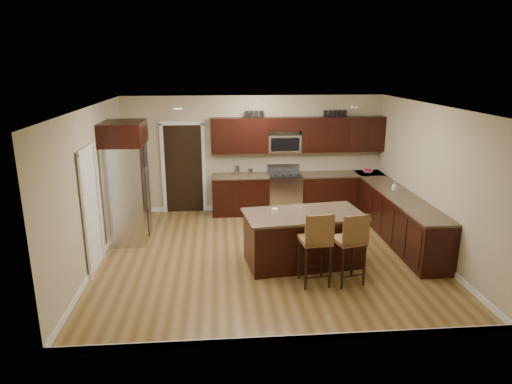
{
  "coord_description": "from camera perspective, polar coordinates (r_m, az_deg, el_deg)",
  "views": [
    {
      "loc": [
        -0.84,
        -7.71,
        3.4
      ],
      "look_at": [
        -0.16,
        0.4,
        1.09
      ],
      "focal_mm": 32.0,
      "sensor_mm": 36.0,
      "label": 1
    }
  ],
  "objects": [
    {
      "name": "range",
      "position": [
        10.69,
        3.56,
        -0.12
      ],
      "size": [
        0.76,
        0.64,
        1.11
      ],
      "color": "silver",
      "rests_on": "floor"
    },
    {
      "name": "island",
      "position": [
        8.03,
        5.89,
        -5.98
      ],
      "size": [
        2.14,
        1.31,
        0.92
      ],
      "rotation": [
        0.0,
        0.0,
        0.12
      ],
      "color": "black",
      "rests_on": "floor"
    },
    {
      "name": "fruit_bowl",
      "position": [
        11.02,
        13.79,
        2.51
      ],
      "size": [
        0.3,
        0.3,
        0.06
      ],
      "primitive_type": "imported",
      "rotation": [
        0.0,
        0.0,
        -0.2
      ],
      "color": "silver",
      "rests_on": "base_cabinets"
    },
    {
      "name": "stool_mid",
      "position": [
        7.15,
        7.58,
        -6.03
      ],
      "size": [
        0.5,
        0.5,
        1.22
      ],
      "rotation": [
        0.0,
        0.0,
        0.1
      ],
      "color": "brown",
      "rests_on": "floor"
    },
    {
      "name": "floor_mat",
      "position": [
        10.31,
        6.61,
        -3.52
      ],
      "size": [
        0.94,
        0.75,
        0.01
      ],
      "primitive_type": "cube",
      "rotation": [
        0.0,
        0.0,
        0.28
      ],
      "color": "brown",
      "rests_on": "floor"
    },
    {
      "name": "wall_left",
      "position": [
        8.27,
        -19.78,
        0.5
      ],
      "size": [
        0.0,
        5.5,
        5.5
      ],
      "primitive_type": "plane",
      "rotation": [
        1.57,
        0.0,
        1.57
      ],
      "color": "tan",
      "rests_on": "floor"
    },
    {
      "name": "microwave",
      "position": [
        10.58,
        3.54,
        6.1
      ],
      "size": [
        0.76,
        0.31,
        0.4
      ],
      "primitive_type": "cube",
      "color": "silver",
      "rests_on": "upper_cabinets"
    },
    {
      "name": "letter_decor",
      "position": [
        10.5,
        4.83,
        9.72
      ],
      "size": [
        2.2,
        0.03,
        0.15
      ],
      "primitive_type": null,
      "color": "black",
      "rests_on": "upper_cabinets"
    },
    {
      "name": "canister_tall",
      "position": [
        10.44,
        -2.4,
        2.7
      ],
      "size": [
        0.12,
        0.12,
        0.23
      ],
      "primitive_type": "cylinder",
      "color": "silver",
      "rests_on": "base_cabinets"
    },
    {
      "name": "ceiling",
      "position": [
        7.79,
        1.44,
        10.65
      ],
      "size": [
        6.0,
        6.0,
        0.0
      ],
      "primitive_type": "plane",
      "rotation": [
        3.14,
        0.0,
        0.0
      ],
      "color": "silver",
      "rests_on": "wall_back"
    },
    {
      "name": "upper_cabinets",
      "position": [
        10.59,
        5.54,
        7.27
      ],
      "size": [
        4.0,
        0.33,
        0.8
      ],
      "color": "black",
      "rests_on": "wall_back"
    },
    {
      "name": "pantry_door",
      "position": [
        8.07,
        -19.95,
        -2.32
      ],
      "size": [
        0.03,
        0.8,
        2.04
      ],
      "primitive_type": "cube",
      "color": "white",
      "rests_on": "floor"
    },
    {
      "name": "canister_short",
      "position": [
        10.47,
        -0.75,
        2.56
      ],
      "size": [
        0.11,
        0.11,
        0.16
      ],
      "primitive_type": "cylinder",
      "color": "silver",
      "rests_on": "base_cabinets"
    },
    {
      "name": "base_cabinets",
      "position": [
        10.0,
        11.33,
        -1.59
      ],
      "size": [
        4.02,
        3.96,
        0.92
      ],
      "color": "black",
      "rests_on": "floor"
    },
    {
      "name": "doorway",
      "position": [
        10.74,
        -9.02,
        2.87
      ],
      "size": [
        0.85,
        0.03,
        2.06
      ],
      "primitive_type": "cube",
      "color": "black",
      "rests_on": "floor"
    },
    {
      "name": "wall_right",
      "position": [
        8.86,
        21.05,
        1.36
      ],
      "size": [
        0.0,
        5.5,
        5.5
      ],
      "primitive_type": "plane",
      "rotation": [
        1.57,
        0.0,
        -1.57
      ],
      "color": "tan",
      "rests_on": "floor"
    },
    {
      "name": "stool_right",
      "position": [
        7.29,
        11.81,
        -5.93
      ],
      "size": [
        0.53,
        0.53,
        1.19
      ],
      "rotation": [
        0.0,
        0.0,
        0.22
      ],
      "color": "brown",
      "rests_on": "floor"
    },
    {
      "name": "soap_bottle",
      "position": [
        9.63,
        16.93,
        0.71
      ],
      "size": [
        0.09,
        0.09,
        0.17
      ],
      "primitive_type": "imported",
      "rotation": [
        0.0,
        0.0,
        0.13
      ],
      "color": "#B2B2B2",
      "rests_on": "base_cabinets"
    },
    {
      "name": "refrigerator",
      "position": [
        9.16,
        -15.86,
        1.31
      ],
      "size": [
        0.79,
        1.02,
        2.35
      ],
      "color": "silver",
      "rests_on": "floor"
    },
    {
      "name": "island_jar",
      "position": [
        7.77,
        2.37,
        -2.42
      ],
      "size": [
        0.1,
        0.1,
        0.1
      ],
      "primitive_type": "cylinder",
      "color": "white",
      "rests_on": "island"
    },
    {
      "name": "wall_back",
      "position": [
        10.7,
        -0.21,
        4.76
      ],
      "size": [
        6.0,
        0.0,
        6.0
      ],
      "primitive_type": "plane",
      "rotation": [
        1.57,
        0.0,
        0.0
      ],
      "color": "tan",
      "rests_on": "floor"
    },
    {
      "name": "floor",
      "position": [
        8.47,
        1.31,
        -7.86
      ],
      "size": [
        6.0,
        6.0,
        0.0
      ],
      "primitive_type": "plane",
      "color": "olive",
      "rests_on": "ground"
    }
  ]
}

